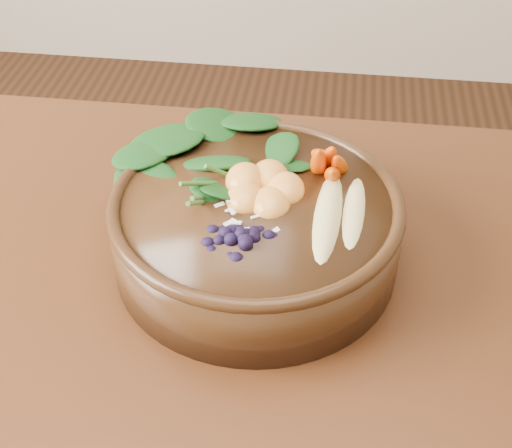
# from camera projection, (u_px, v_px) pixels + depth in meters

# --- Properties ---
(dining_table) EXTENTS (1.60, 0.90, 0.75)m
(dining_table) POSITION_uv_depth(u_px,v_px,m) (145.00, 408.00, 0.75)
(dining_table) COLOR #331C0C
(dining_table) RESTS_ON ground
(stoneware_bowl) EXTENTS (0.35, 0.35, 0.08)m
(stoneware_bowl) POSITION_uv_depth(u_px,v_px,m) (256.00, 231.00, 0.76)
(stoneware_bowl) COLOR #3C2411
(stoneware_bowl) RESTS_ON dining_table
(kale_heap) EXTENTS (0.22, 0.21, 0.05)m
(kale_heap) POSITION_uv_depth(u_px,v_px,m) (230.00, 142.00, 0.77)
(kale_heap) COLOR #144513
(kale_heap) RESTS_ON stoneware_bowl
(carrot_cluster) EXTENTS (0.07, 0.07, 0.08)m
(carrot_cluster) POSITION_uv_depth(u_px,v_px,m) (327.00, 133.00, 0.75)
(carrot_cluster) COLOR #D64300
(carrot_cluster) RESTS_ON stoneware_bowl
(banana_halves) EXTENTS (0.06, 0.17, 0.03)m
(banana_halves) POSITION_uv_depth(u_px,v_px,m) (342.00, 202.00, 0.71)
(banana_halves) COLOR #E0CC84
(banana_halves) RESTS_ON stoneware_bowl
(mandarin_cluster) EXTENTS (0.10, 0.11, 0.03)m
(mandarin_cluster) POSITION_uv_depth(u_px,v_px,m) (263.00, 178.00, 0.74)
(mandarin_cluster) COLOR orange
(mandarin_cluster) RESTS_ON stoneware_bowl
(blueberry_pile) EXTENTS (0.16, 0.13, 0.04)m
(blueberry_pile) POSITION_uv_depth(u_px,v_px,m) (241.00, 224.00, 0.67)
(blueberry_pile) COLOR black
(blueberry_pile) RESTS_ON stoneware_bowl
(coconut_flakes) EXTENTS (0.11, 0.09, 0.01)m
(coconut_flakes) POSITION_uv_depth(u_px,v_px,m) (252.00, 211.00, 0.71)
(coconut_flakes) COLOR white
(coconut_flakes) RESTS_ON stoneware_bowl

